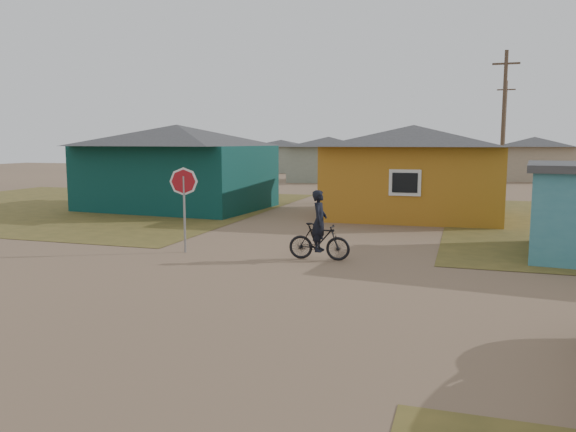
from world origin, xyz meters
name	(u,v)px	position (x,y,z in m)	size (l,w,h in m)	color
ground	(228,294)	(0.00, 0.00, 0.00)	(120.00, 120.00, 0.00)	#7E6149
grass_nw	(76,205)	(-14.00, 13.00, 0.01)	(20.00, 18.00, 0.00)	brown
house_teal	(178,166)	(-8.50, 13.50, 2.05)	(8.93, 7.08, 4.00)	#09332F
house_yellow	(413,170)	(2.50, 14.00, 2.00)	(7.72, 6.76, 3.90)	#B2711B
house_pale_west	(328,158)	(-6.00, 34.00, 1.86)	(7.04, 6.15, 3.60)	gray
house_beige_east	(534,158)	(10.00, 40.00, 1.86)	(6.95, 6.05, 3.60)	tan
house_pale_north	(281,155)	(-14.00, 46.00, 1.75)	(6.28, 5.81, 3.40)	gray
utility_pole_near	(503,124)	(6.50, 22.00, 4.14)	(1.40, 0.20, 8.00)	brown
utility_pole_far	(504,130)	(7.50, 38.00, 4.14)	(1.40, 0.20, 8.00)	brown
stop_sign	(184,190)	(-3.00, 3.78, 1.81)	(0.80, 0.12, 2.47)	gray
cyclist	(319,235)	(0.96, 3.96, 0.69)	(1.70, 0.63, 1.90)	black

